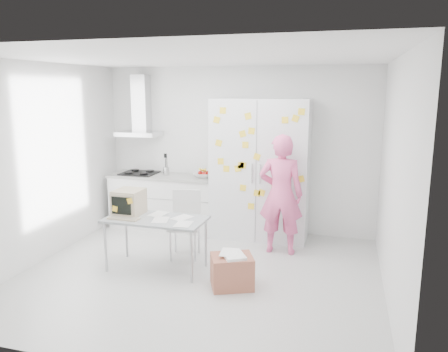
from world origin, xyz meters
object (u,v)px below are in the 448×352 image
(desk, at_px, (138,210))
(chair, at_px, (186,219))
(cardboard_box, at_px, (232,271))
(person, at_px, (281,194))

(desk, height_order, chair, desk)
(chair, xyz_separation_m, cardboard_box, (0.89, -0.81, -0.33))
(desk, relative_size, cardboard_box, 2.18)
(person, height_order, chair, person)
(person, xyz_separation_m, chair, (-1.27, -0.49, -0.34))
(desk, xyz_separation_m, cardboard_box, (1.35, -0.29, -0.58))
(cardboard_box, bearing_deg, desk, 167.97)
(person, xyz_separation_m, desk, (-1.73, -1.01, -0.08))
(desk, xyz_separation_m, chair, (0.46, 0.53, -0.25))
(desk, bearing_deg, cardboard_box, -10.99)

